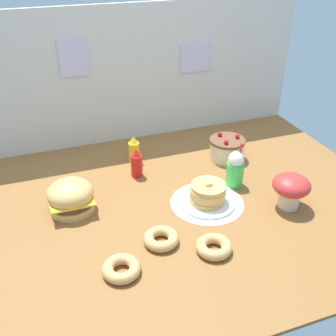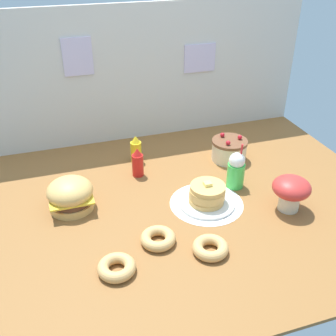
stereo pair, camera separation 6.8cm
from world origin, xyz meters
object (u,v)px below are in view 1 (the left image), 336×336
object	(u,v)px
mustard_bottle	(134,150)
donut_chocolate	(161,238)
burger	(71,197)
donut_pink_glaze	(121,268)
pancake_stack	(208,195)
layer_cake	(227,149)
mushroom_stool	(291,188)
ketchup_bottle	(137,163)
cream_soda_cup	(235,169)
donut_vanilla	(214,247)

from	to	relation	value
mustard_bottle	donut_chocolate	distance (m)	0.83
burger	donut_pink_glaze	size ratio (longest dim) A/B	1.43
pancake_stack	layer_cake	size ratio (longest dim) A/B	1.36
layer_cake	mushroom_stool	bearing A→B (deg)	-82.81
ketchup_bottle	donut_chocolate	size ratio (longest dim) A/B	1.08
mustard_bottle	burger	bearing A→B (deg)	-140.02
layer_cake	ketchup_bottle	xyz separation A→B (m)	(-0.64, -0.01, 0.02)
cream_soda_cup	donut_pink_glaze	bearing A→B (deg)	-149.72
burger	donut_pink_glaze	distance (m)	0.59
mustard_bottle	cream_soda_cup	distance (m)	0.69
pancake_stack	donut_chocolate	world-z (taller)	pancake_stack
burger	donut_pink_glaze	bearing A→B (deg)	-75.87
donut_chocolate	mustard_bottle	bearing A→B (deg)	83.62
donut_pink_glaze	cream_soda_cup	bearing A→B (deg)	30.28
ketchup_bottle	mushroom_stool	bearing A→B (deg)	-40.25
burger	layer_cake	world-z (taller)	burger
pancake_stack	mushroom_stool	world-z (taller)	mushroom_stool
donut_chocolate	mushroom_stool	world-z (taller)	mushroom_stool
ketchup_bottle	layer_cake	bearing A→B (deg)	0.93
burger	donut_chocolate	world-z (taller)	burger
mustard_bottle	donut_vanilla	world-z (taller)	mustard_bottle
mustard_bottle	cream_soda_cup	size ratio (longest dim) A/B	0.67
donut_chocolate	donut_vanilla	xyz separation A→B (m)	(0.22, -0.14, 0.00)
pancake_stack	mustard_bottle	bearing A→B (deg)	114.03
ketchup_bottle	mushroom_stool	world-z (taller)	mushroom_stool
mushroom_stool	donut_chocolate	bearing A→B (deg)	-176.35
cream_soda_cup	donut_vanilla	distance (m)	0.62
pancake_stack	mushroom_stool	bearing A→B (deg)	-23.56
burger	layer_cake	distance (m)	1.10
ketchup_bottle	cream_soda_cup	distance (m)	0.61
cream_soda_cup	donut_chocolate	xyz separation A→B (m)	(-0.59, -0.35, -0.08)
donut_chocolate	mushroom_stool	xyz separation A→B (m)	(0.78, 0.05, 0.10)
ketchup_bottle	donut_chocolate	xyz separation A→B (m)	(-0.06, -0.65, -0.06)
burger	mushroom_stool	size ratio (longest dim) A/B	1.21
ketchup_bottle	donut_chocolate	bearing A→B (deg)	-95.32
cream_soda_cup	mushroom_stool	size ratio (longest dim) A/B	1.36
cream_soda_cup	donut_vanilla	xyz separation A→B (m)	(-0.37, -0.49, -0.08)
pancake_stack	layer_cake	distance (m)	0.55
burger	cream_soda_cup	bearing A→B (deg)	-4.78
cream_soda_cup	mushroom_stool	distance (m)	0.35
mustard_bottle	donut_pink_glaze	distance (m)	1.02
donut_chocolate	donut_vanilla	bearing A→B (deg)	-32.62
ketchup_bottle	mushroom_stool	xyz separation A→B (m)	(0.71, -0.61, 0.04)
layer_cake	burger	bearing A→B (deg)	-167.80
donut_vanilla	mushroom_stool	world-z (taller)	mushroom_stool
layer_cake	mushroom_stool	xyz separation A→B (m)	(0.08, -0.62, 0.05)
cream_soda_cup	donut_chocolate	bearing A→B (deg)	-149.36
cream_soda_cup	ketchup_bottle	bearing A→B (deg)	150.24
burger	ketchup_bottle	world-z (taller)	ketchup_bottle
burger	donut_vanilla	size ratio (longest dim) A/B	1.43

